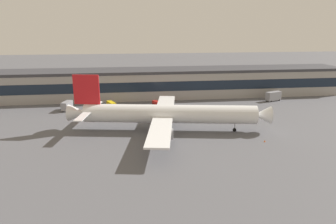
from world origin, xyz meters
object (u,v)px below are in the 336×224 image
stair_truck (67,105)px  belt_loader (111,104)px  follow_me_car (157,103)px  traffic_cone_0 (265,141)px  airliner (167,114)px  catering_truck (273,96)px

stair_truck → belt_loader: stair_truck is taller
follow_me_car → stair_truck: 35.76m
belt_loader → traffic_cone_0: (45.23, -46.81, -0.87)m
airliner → catering_truck: airliner is taller
stair_truck → catering_truck: 87.67m
stair_truck → catering_truck: catering_truck is taller
airliner → stair_truck: airliner is taller
catering_truck → belt_loader: bearing=-179.8°
follow_me_car → traffic_cone_0: 52.91m
belt_loader → catering_truck: (70.72, 0.22, 1.14)m
stair_truck → belt_loader: (16.86, 3.80, -0.83)m
catering_truck → traffic_cone_0: 53.53m
stair_truck → belt_loader: bearing=12.7°
catering_truck → stair_truck: bearing=-177.4°
airliner → stair_truck: bearing=140.5°
stair_truck → catering_truck: bearing=2.6°
airliner → belt_loader: bearing=119.5°
belt_loader → follow_me_car: bearing=-3.0°
follow_me_car → stair_truck: stair_truck is taller
follow_me_car → traffic_cone_0: (26.45, -45.81, -0.80)m
follow_me_car → catering_truck: size_ratio=0.62×
belt_loader → traffic_cone_0: belt_loader is taller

